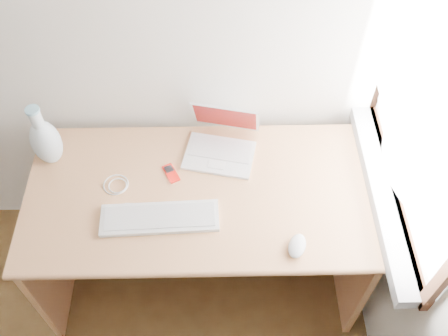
{
  "coord_description": "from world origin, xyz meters",
  "views": [
    {
      "loc": [
        1.03,
        0.17,
        2.47
      ],
      "look_at": [
        1.05,
        1.35,
        0.9
      ],
      "focal_mm": 40.0,
      "sensor_mm": 36.0,
      "label": 1
    }
  ],
  "objects_px": {
    "desk": "(201,203)",
    "external_keyboard": "(160,218)",
    "laptop": "(219,143)",
    "vase": "(46,141)"
  },
  "relations": [
    {
      "from": "desk",
      "to": "external_keyboard",
      "type": "height_order",
      "value": "external_keyboard"
    },
    {
      "from": "desk",
      "to": "laptop",
      "type": "bearing_deg",
      "value": 57.25
    },
    {
      "from": "desk",
      "to": "laptop",
      "type": "distance_m",
      "value": 0.31
    },
    {
      "from": "desk",
      "to": "vase",
      "type": "height_order",
      "value": "vase"
    },
    {
      "from": "vase",
      "to": "desk",
      "type": "bearing_deg",
      "value": -8.33
    },
    {
      "from": "desk",
      "to": "external_keyboard",
      "type": "xyz_separation_m",
      "value": [
        -0.15,
        -0.22,
        0.23
      ]
    },
    {
      "from": "laptop",
      "to": "external_keyboard",
      "type": "xyz_separation_m",
      "value": [
        -0.24,
        -0.36,
        -0.03
      ]
    },
    {
      "from": "laptop",
      "to": "external_keyboard",
      "type": "height_order",
      "value": "laptop"
    },
    {
      "from": "external_keyboard",
      "to": "desk",
      "type": "bearing_deg",
      "value": 52.84
    },
    {
      "from": "external_keyboard",
      "to": "vase",
      "type": "xyz_separation_m",
      "value": [
        -0.48,
        0.31,
        0.12
      ]
    }
  ]
}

